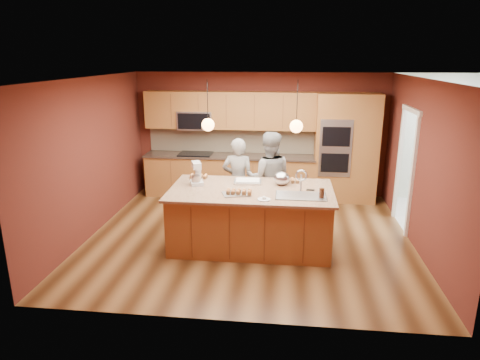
# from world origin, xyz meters

# --- Properties ---
(floor) EXTENTS (5.50, 5.50, 0.00)m
(floor) POSITION_xyz_m (0.00, 0.00, 0.00)
(floor) COLOR #3E2310
(floor) RESTS_ON ground
(ceiling) EXTENTS (5.50, 5.50, 0.00)m
(ceiling) POSITION_xyz_m (0.00, 0.00, 2.70)
(ceiling) COLOR white
(ceiling) RESTS_ON ground
(wall_back) EXTENTS (5.50, 0.00, 5.50)m
(wall_back) POSITION_xyz_m (0.00, 2.50, 1.35)
(wall_back) COLOR #511E17
(wall_back) RESTS_ON ground
(wall_front) EXTENTS (5.50, 0.00, 5.50)m
(wall_front) POSITION_xyz_m (0.00, -2.50, 1.35)
(wall_front) COLOR #511E17
(wall_front) RESTS_ON ground
(wall_left) EXTENTS (0.00, 5.00, 5.00)m
(wall_left) POSITION_xyz_m (-2.75, 0.00, 1.35)
(wall_left) COLOR #511E17
(wall_left) RESTS_ON ground
(wall_right) EXTENTS (0.00, 5.00, 5.00)m
(wall_right) POSITION_xyz_m (2.75, 0.00, 1.35)
(wall_right) COLOR #511E17
(wall_right) RESTS_ON ground
(cabinet_run) EXTENTS (3.74, 0.64, 2.30)m
(cabinet_run) POSITION_xyz_m (-0.68, 2.25, 0.98)
(cabinet_run) COLOR #916027
(cabinet_run) RESTS_ON floor
(oven_column) EXTENTS (1.30, 0.62, 2.30)m
(oven_column) POSITION_xyz_m (1.85, 2.19, 1.15)
(oven_column) COLOR #916027
(oven_column) RESTS_ON floor
(doorway_trim) EXTENTS (0.08, 1.11, 2.20)m
(doorway_trim) POSITION_xyz_m (2.73, 0.80, 1.05)
(doorway_trim) COLOR silver
(doorway_trim) RESTS_ON wall_right
(pendant_left) EXTENTS (0.20, 0.20, 0.80)m
(pendant_left) POSITION_xyz_m (-0.63, -0.33, 2.00)
(pendant_left) COLOR black
(pendant_left) RESTS_ON ceiling
(pendant_right) EXTENTS (0.20, 0.20, 0.80)m
(pendant_right) POSITION_xyz_m (0.74, -0.33, 2.00)
(pendant_right) COLOR black
(pendant_right) RESTS_ON ceiling
(island) EXTENTS (2.63, 1.47, 1.35)m
(island) POSITION_xyz_m (0.07, -0.33, 0.49)
(island) COLOR #916027
(island) RESTS_ON floor
(person_left) EXTENTS (0.60, 0.41, 1.61)m
(person_left) POSITION_xyz_m (-0.27, 0.66, 0.81)
(person_left) COLOR black
(person_left) RESTS_ON floor
(person_right) EXTENTS (0.88, 0.70, 1.74)m
(person_right) POSITION_xyz_m (0.30, 0.66, 0.87)
(person_right) COLOR gray
(person_right) RESTS_ON floor
(stand_mixer) EXTENTS (0.28, 0.32, 0.38)m
(stand_mixer) POSITION_xyz_m (-0.87, -0.16, 1.13)
(stand_mixer) COLOR silver
(stand_mixer) RESTS_ON island
(sheet_cake) EXTENTS (0.48, 0.37, 0.05)m
(sheet_cake) POSITION_xyz_m (-0.03, 0.04, 0.99)
(sheet_cake) COLOR silver
(sheet_cake) RESTS_ON island
(cooling_rack) EXTENTS (0.47, 0.40, 0.02)m
(cooling_rack) POSITION_xyz_m (-0.16, -0.63, 0.98)
(cooling_rack) COLOR #A8AAAE
(cooling_rack) RESTS_ON island
(mixing_bowl) EXTENTS (0.27, 0.27, 0.23)m
(mixing_bowl) POSITION_xyz_m (0.54, -0.02, 1.08)
(mixing_bowl) COLOR #BBBCC1
(mixing_bowl) RESTS_ON island
(plate) EXTENTS (0.20, 0.20, 0.01)m
(plate) POSITION_xyz_m (0.29, -0.84, 0.98)
(plate) COLOR silver
(plate) RESTS_ON island
(tumbler) EXTENTS (0.08, 0.08, 0.15)m
(tumbler) POSITION_xyz_m (1.15, -0.65, 1.04)
(tumbler) COLOR #331A0E
(tumbler) RESTS_ON island
(phone) EXTENTS (0.14, 0.09, 0.01)m
(phone) POSITION_xyz_m (1.01, -0.28, 0.97)
(phone) COLOR black
(phone) RESTS_ON island
(cupcakes_left) EXTENTS (0.32, 0.16, 0.07)m
(cupcakes_left) POSITION_xyz_m (-0.92, 0.21, 1.00)
(cupcakes_left) COLOR #C97C40
(cupcakes_left) RESTS_ON island
(cupcakes_rack) EXTENTS (0.41, 0.16, 0.07)m
(cupcakes_rack) POSITION_xyz_m (-0.11, -0.65, 1.02)
(cupcakes_rack) COLOR #C97C40
(cupcakes_rack) RESTS_ON island
(cupcakes_right) EXTENTS (0.25, 0.17, 0.07)m
(cupcakes_right) POSITION_xyz_m (0.72, 0.13, 1.01)
(cupcakes_right) COLOR #C97C40
(cupcakes_right) RESTS_ON island
(dryer) EXTENTS (0.73, 0.74, 0.93)m
(dryer) POSITION_xyz_m (4.22, 1.57, 0.46)
(dryer) COLOR silver
(dryer) RESTS_ON floor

